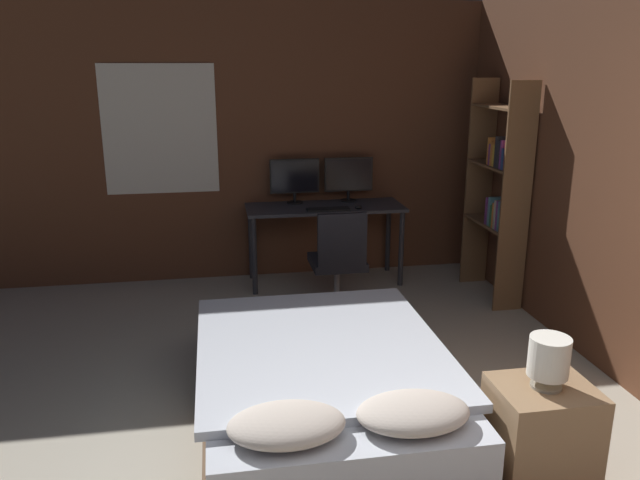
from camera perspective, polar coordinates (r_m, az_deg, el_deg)
The scene contains 11 objects.
wall_back at distance 6.26m, azimuth -2.35°, elevation 8.90°, with size 12.00×0.08×2.70m.
bed at distance 3.77m, azimuth 0.35°, elevation -13.70°, with size 1.44×1.97×0.59m.
nightstand at distance 3.53m, azimuth 19.49°, elevation -16.53°, with size 0.49×0.41×0.56m.
bedside_lamp at distance 3.32m, azimuth 20.20°, elevation -10.08°, with size 0.20×0.20×0.27m.
desk at distance 6.08m, azimuth 0.46°, elevation 2.19°, with size 1.52×0.57×0.78m.
monitor_left at distance 6.14m, azimuth -2.34°, elevation 5.68°, with size 0.49×0.16×0.44m.
monitor_right at distance 6.23m, azimuth 2.63°, elevation 5.83°, with size 0.49×0.16×0.44m.
keyboard at distance 5.88m, azimuth 0.77°, elevation 2.83°, with size 0.40×0.13×0.02m.
computer_mouse at distance 5.94m, azimuth 3.54°, elevation 3.02°, with size 0.07×0.05×0.04m.
office_chair at distance 5.47m, azimuth 1.68°, elevation -2.75°, with size 0.52×0.52×0.91m.
bookshelf at distance 5.78m, azimuth 16.22°, elevation 4.98°, with size 0.27×0.78×1.98m.
Camera 1 is at (-0.82, -1.86, 2.12)m, focal length 35.00 mm.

